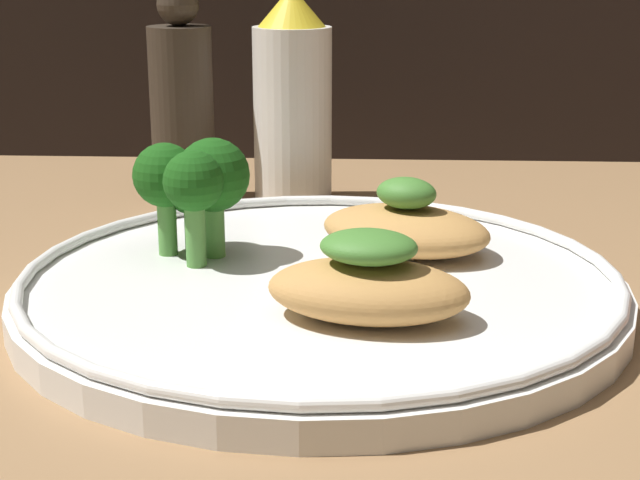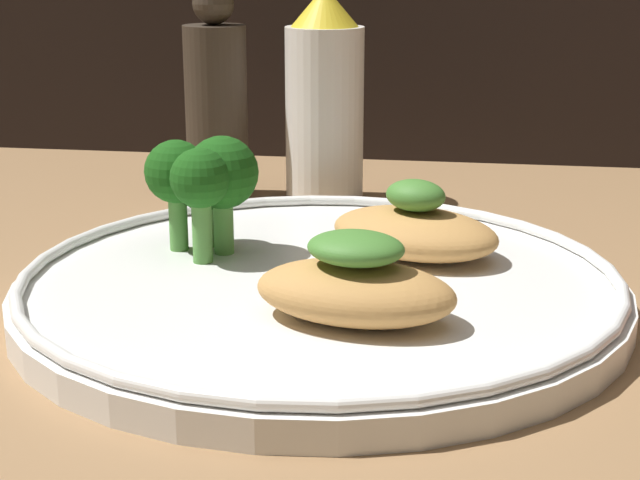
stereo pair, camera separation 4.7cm
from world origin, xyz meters
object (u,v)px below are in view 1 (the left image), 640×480
(broccoli_bunch, at_px, (193,182))
(sauce_bottle, at_px, (292,101))
(pepper_grinder, at_px, (182,105))
(plate, at_px, (320,287))

(broccoli_bunch, distance_m, sauce_bottle, 0.18)
(broccoli_bunch, bearing_deg, sauce_bottle, 77.54)
(pepper_grinder, bearing_deg, sauce_bottle, 0.00)
(broccoli_bunch, xyz_separation_m, sauce_bottle, (0.04, 0.17, 0.02))
(plate, height_order, sauce_bottle, sauce_bottle)
(pepper_grinder, bearing_deg, broccoli_bunch, -77.77)
(broccoli_bunch, distance_m, pepper_grinder, 0.18)
(plate, height_order, pepper_grinder, pepper_grinder)
(sauce_bottle, relative_size, pepper_grinder, 0.99)
(plate, xyz_separation_m, sauce_bottle, (-0.03, 0.21, 0.06))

